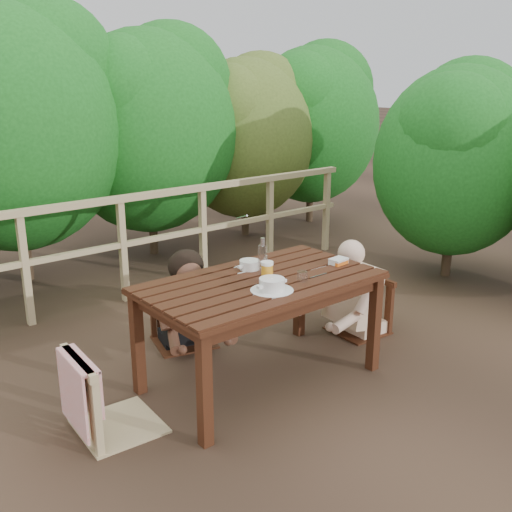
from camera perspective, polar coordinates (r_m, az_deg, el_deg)
ground at (r=4.27m, az=0.44°, el=-11.80°), size 60.00×60.00×0.00m
table at (r=4.10m, az=0.45°, el=-7.29°), size 1.59×0.89×0.74m
chair_left at (r=3.62m, az=-13.53°, el=-9.09°), size 0.52×0.52×0.99m
chair_far at (r=4.66m, az=-7.10°, el=-3.22°), size 0.55×0.55×0.91m
chair_right at (r=4.92m, az=9.97°, el=-2.56°), size 0.46×0.46×0.86m
woman at (r=4.63m, az=-7.31°, el=-1.25°), size 0.64×0.72×1.23m
diner_right at (r=4.87m, az=10.34°, el=0.14°), size 0.70×0.58×1.33m
railing at (r=5.64m, az=-12.67°, el=0.63°), size 5.60×0.10×1.01m
hedge_row at (r=6.68m, az=-15.18°, el=15.10°), size 6.60×1.60×3.80m
soup_near at (r=3.75m, az=1.54°, el=-2.83°), size 0.28×0.28×0.09m
soup_far at (r=4.16m, az=-0.62°, el=-0.94°), size 0.24×0.24×0.08m
bread_roll at (r=3.76m, az=1.76°, el=-2.89°), size 0.14×0.11×0.08m
beer_glass at (r=3.88m, az=1.07°, el=-1.66°), size 0.08×0.08×0.16m
bottle at (r=4.04m, az=0.64°, el=-0.08°), size 0.06×0.06×0.27m
tumbler at (r=3.92m, az=4.47°, el=-2.05°), size 0.07×0.07×0.08m
butter_tub at (r=4.31m, az=7.92°, el=-0.58°), size 0.14×0.11×0.06m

